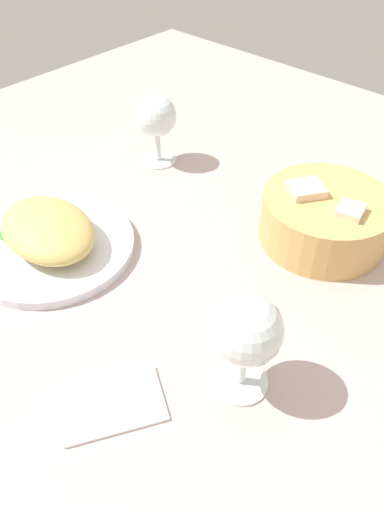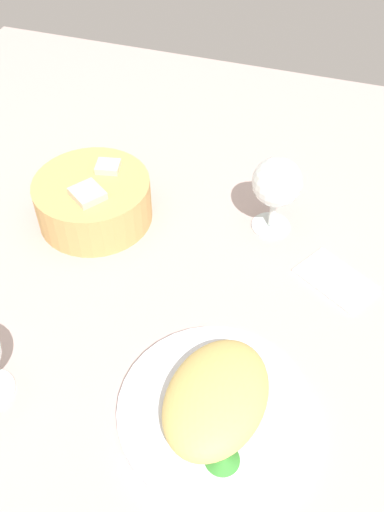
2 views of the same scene
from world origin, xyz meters
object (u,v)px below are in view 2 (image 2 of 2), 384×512
(bread_basket, at_px, (94,200))
(folded_napkin, at_px, (336,279))
(wine_glass_near, at_px, (277,185))
(plate, at_px, (216,410))

(bread_basket, distance_m, folded_napkin, 0.40)
(bread_basket, xyz_separation_m, wine_glass_near, (0.07, -0.28, 0.05))
(plate, xyz_separation_m, wine_glass_near, (0.34, 0.01, 0.08))
(wine_glass_near, bearing_deg, plate, -178.72)
(bread_basket, distance_m, wine_glass_near, 0.29)
(plate, distance_m, wine_glass_near, 0.35)
(wine_glass_near, bearing_deg, folded_napkin, -125.69)
(plate, distance_m, folded_napkin, 0.28)
(bread_basket, bearing_deg, plate, -133.75)
(bread_basket, bearing_deg, wine_glass_near, -76.15)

